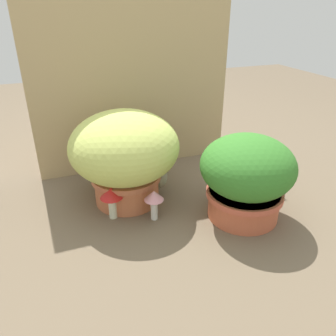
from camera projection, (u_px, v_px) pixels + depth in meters
name	position (u px, v px, depth m)	size (l,w,h in m)	color
ground_plane	(144.00, 212.00, 1.50)	(6.00, 6.00, 0.00)	brown
cardboard_backdrop	(134.00, 79.00, 1.72)	(1.07, 0.03, 0.97)	tan
grass_planter	(125.00, 153.00, 1.49)	(0.49, 0.49, 0.43)	#BD6640
leafy_planter	(246.00, 176.00, 1.39)	(0.40, 0.40, 0.37)	#C05C3C
cat	(143.00, 171.00, 1.60)	(0.35, 0.28, 0.32)	#63604A
mushroom_ornament_red	(112.00, 196.00, 1.42)	(0.10, 0.10, 0.15)	beige
mushroom_ornament_pink	(154.00, 199.00, 1.41)	(0.08, 0.08, 0.14)	silver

